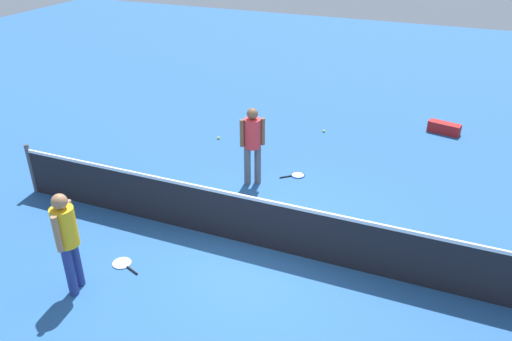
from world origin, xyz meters
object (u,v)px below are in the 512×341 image
Objects in this scene: player_near_side at (252,140)px; player_far_side at (67,235)px; tennis_ball_midcourt at (267,223)px; tennis_ball_by_net at (324,131)px; tennis_racket_far_player at (123,264)px; tennis_ball_near_player at (219,138)px; equipment_bag at (445,128)px; tennis_racket_near_player at (297,175)px.

player_near_side is 1.00× the size of player_far_side.
player_far_side is 25.76× the size of tennis_ball_midcourt.
player_near_side is 25.76× the size of tennis_ball_midcourt.
player_far_side reaches higher than tennis_ball_midcourt.
tennis_racket_far_player is at bearing 76.18° from tennis_ball_by_net.
tennis_ball_near_player and tennis_ball_midcourt have the same top height.
tennis_ball_near_player reaches higher than tennis_racket_far_player.
player_near_side is 5.70m from equipment_bag.
equipment_bag is at bearing -129.76° from player_near_side.
equipment_bag is (-5.28, -2.57, 0.11)m from tennis_ball_near_player.
tennis_ball_midcourt is (-0.17, 4.57, 0.00)m from tennis_ball_by_net.
player_far_side is (1.22, 4.12, 0.00)m from player_near_side.
tennis_ball_by_net is 0.08× the size of equipment_bag.
equipment_bag is at bearing -115.83° from tennis_ball_midcourt.
tennis_racket_near_player is at bearing -112.54° from player_far_side.
player_far_side is 2.80× the size of tennis_racket_far_player.
tennis_ball_near_player is at bearing -24.11° from tennis_racket_near_player.
player_far_side is 3.58m from tennis_ball_midcourt.
tennis_ball_near_player is 5.87m from equipment_bag.
tennis_ball_by_net is at bearing 21.03° from equipment_bag.
player_far_side is 25.76× the size of tennis_ball_by_net.
tennis_racket_near_player is 4.37m from tennis_racket_far_player.
player_far_side is 5.28m from tennis_racket_near_player.
tennis_ball_midcourt reaches higher than tennis_racket_far_player.
player_near_side is at bearing 78.05° from tennis_ball_by_net.
tennis_ball_midcourt is 0.08× the size of equipment_bag.
player_far_side is at bearing 53.07° from tennis_ball_midcourt.
tennis_ball_by_net is 1.00× the size of tennis_ball_midcourt.
tennis_ball_by_net is at bearing -148.51° from tennis_ball_near_player.
tennis_ball_midcourt is (-1.78, -1.99, 0.02)m from tennis_racket_far_player.
tennis_ball_near_player is at bearing -85.62° from player_far_side.
tennis_racket_far_player is (1.70, 4.03, 0.00)m from tennis_racket_near_player.
tennis_ball_near_player is 0.08× the size of equipment_bag.
tennis_ball_by_net is (-0.68, -3.21, -0.98)m from player_near_side.
tennis_racket_near_player is 0.66× the size of equipment_bag.
tennis_racket_near_player is at bearing -112.90° from tennis_racket_far_player.
tennis_ball_midcourt is at bearing 92.29° from tennis_racket_near_player.
tennis_racket_near_player is 2.04m from tennis_ball_midcourt.
tennis_racket_far_player is 5.17m from tennis_ball_near_player.
tennis_racket_far_player is at bearing -110.62° from player_far_side.
player_far_side is 3.07× the size of tennis_racket_near_player.
tennis_ball_near_player and tennis_ball_by_net have the same top height.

